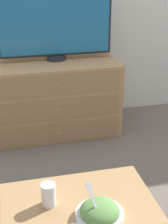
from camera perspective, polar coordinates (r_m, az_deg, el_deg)
name	(u,v)px	position (r m, az deg, el deg)	size (l,w,h in m)	color
ground_plane	(44,116)	(3.53, -6.74, -0.65)	(12.00, 12.00, 0.00)	#70665B
dresser	(53,97)	(3.12, -5.19, 2.51)	(1.15, 0.59, 0.66)	tan
tv	(55,22)	(2.99, -4.87, 14.63)	(0.98, 0.17, 0.63)	#232328
coffee_table	(81,223)	(1.67, -0.44, -18.01)	(0.72, 0.58, 0.45)	tan
takeout_bowl	(100,213)	(1.57, 2.62, -16.38)	(0.21, 0.21, 0.17)	silver
drink_cup	(49,196)	(1.63, -5.91, -13.69)	(0.07, 0.07, 0.11)	white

